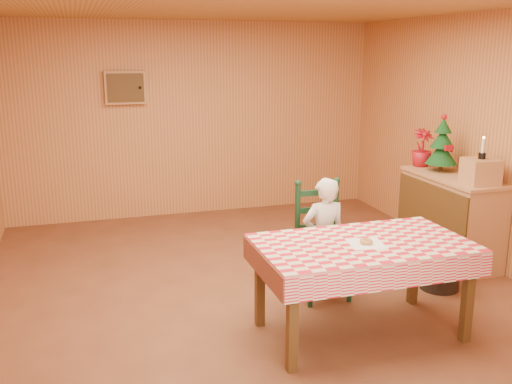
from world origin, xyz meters
The scene contains 13 objects.
ground centered at (0.00, 0.00, 0.00)m, with size 6.00×6.00×0.00m, color brown.
cabin_walls centered at (0.00, 0.53, 1.83)m, with size 5.10×6.05×2.65m.
dining_table centered at (0.53, -0.89, 0.69)m, with size 1.66×0.96×0.77m.
ladder_chair centered at (0.53, -0.10, 0.50)m, with size 0.44×0.40×1.08m.
seated_child centered at (0.53, -0.16, 0.56)m, with size 0.41×0.27×1.12m, color silver.
napkin centered at (0.53, -0.94, 0.77)m, with size 0.26×0.26×0.00m, color white.
donut centered at (0.53, -0.94, 0.79)m, with size 0.10×0.10×0.03m, color #B57F41.
shelf_unit centered at (2.23, 0.34, 0.47)m, with size 0.54×1.24×0.93m.
crate centered at (2.24, -0.06, 1.06)m, with size 0.30×0.30×0.25m, color tan.
christmas_tree centered at (2.24, 0.59, 1.21)m, with size 0.34×0.34×0.62m.
flower_arrangement centered at (2.19, 0.89, 1.14)m, with size 0.24×0.24×0.42m, color #A40F19.
candle_set centered at (2.24, -0.06, 1.24)m, with size 0.07×0.07×0.22m.
storage_bin centered at (1.67, -0.32, 0.18)m, with size 0.36×0.36×0.36m, color black.
Camera 1 is at (-1.51, -4.63, 2.20)m, focal length 40.00 mm.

